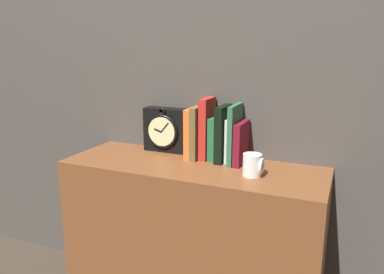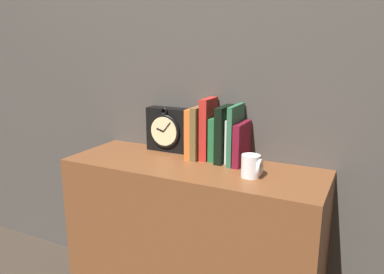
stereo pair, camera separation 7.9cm
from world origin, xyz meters
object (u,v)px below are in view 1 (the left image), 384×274
Objects in this scene: clock at (165,130)px; book_slot7_maroon at (241,143)px; book_slot5_white at (231,140)px; book_slot3_green at (216,138)px; book_slot6_green at (235,134)px; book_slot1_brown at (199,132)px; book_slot4_black at (223,134)px; book_slot0_orange at (193,133)px; mug at (253,165)px; book_slot2_red at (207,128)px.

book_slot7_maroon is at bearing -5.94° from clock.
clock reaches higher than book_slot5_white.
book_slot3_green is 0.09m from book_slot6_green.
book_slot5_white is 1.06× the size of book_slot7_maroon.
book_slot4_black is at bearing 0.40° from book_slot1_brown.
book_slot4_black is at bearing -6.48° from clock.
book_slot0_orange is at bearing -12.22° from clock.
book_slot6_green reaches higher than book_slot5_white.
book_slot3_green is at bearing 10.20° from book_slot1_brown.
book_slot4_black is 2.77× the size of mug.
book_slot1_brown reaches higher than clock.
book_slot0_orange is at bearing -175.74° from book_slot5_white.
book_slot3_green is (0.10, 0.01, -0.02)m from book_slot0_orange.
book_slot1_brown is 0.08m from book_slot3_green.
book_slot4_black is 0.04m from book_slot5_white.
mug is at bearing -36.57° from book_slot3_green.
book_slot2_red is (0.21, -0.02, 0.03)m from clock.
book_slot3_green is at bearing -179.85° from book_slot5_white.
book_slot3_green is (0.25, -0.02, -0.01)m from clock.
book_slot7_maroon is (0.08, -0.01, -0.03)m from book_slot4_black.
book_slot7_maroon is (0.36, -0.04, -0.01)m from clock.
book_slot3_green is 1.05× the size of book_slot7_maroon.
clock is at bearing 174.06° from book_slot7_maroon.
book_slot3_green is at bearing 6.97° from book_slot0_orange.
clock is 0.15m from book_slot0_orange.
clock is 0.89× the size of book_slot4_black.
book_slot4_black is (0.14, -0.00, 0.01)m from book_slot0_orange.
book_slot1_brown is at bearing -10.67° from clock.
book_slot2_red is 3.09× the size of mug.
book_slot2_red is at bearing 148.69° from mug.
book_slot2_red is at bearing -175.34° from book_slot3_green.
book_slot4_black is 0.23m from mug.
book_slot2_red is 1.43× the size of book_slot3_green.
book_slot0_orange is at bearing 178.25° from book_slot6_green.
mug is at bearing -39.61° from book_slot4_black.
clock is 0.92× the size of book_slot1_brown.
book_slot7_maroon is (0.15, -0.01, -0.04)m from book_slot2_red.
book_slot2_red reaches higher than book_slot0_orange.
book_slot5_white is at bearing 22.05° from book_slot4_black.
book_slot0_orange is 1.19× the size of book_slot3_green.
book_slot4_black is at bearing 173.87° from book_slot6_green.
book_slot0_orange is at bearing 179.94° from book_slot4_black.
mug is (0.11, -0.13, -0.08)m from book_slot6_green.
clock reaches higher than book_slot7_maroon.
clock is 0.85× the size of book_slot6_green.
book_slot6_green reaches higher than book_slot3_green.
book_slot1_brown is 0.86× the size of book_slot2_red.
clock is 0.25m from book_slot3_green.
clock is at bearing 173.57° from book_slot6_green.
book_slot7_maroon is at bearing 0.02° from book_slot6_green.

